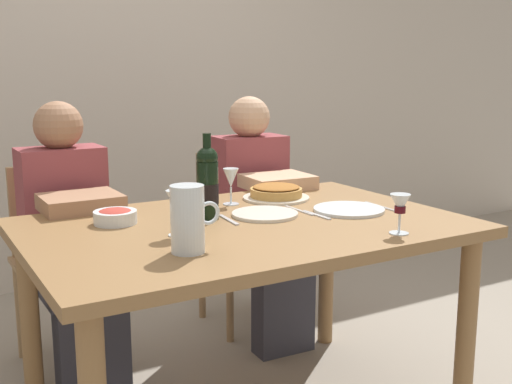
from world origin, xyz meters
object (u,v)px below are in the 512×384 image
at_px(water_pitcher, 188,223).
at_px(chair_right, 238,226).
at_px(wine_glass_right_diner, 400,206).
at_px(dining_table, 245,248).
at_px(baked_tart, 276,192).
at_px(diner_left, 72,237).
at_px(diner_right, 260,212).
at_px(salad_bowl, 115,216).
at_px(wine_glass_left_diner, 177,203).
at_px(chair_left, 59,251).
at_px(wine_glass_centre, 231,180).
at_px(dinner_plate_left_setting, 265,214).
at_px(wine_bottle, 207,183).
at_px(dinner_plate_right_setting, 349,210).

distance_m(water_pitcher, chair_right, 1.41).
relative_size(water_pitcher, wine_glass_right_diner, 1.51).
bearing_deg(dining_table, wine_glass_right_diner, -47.41).
xyz_separation_m(baked_tart, wine_glass_right_diner, (0.05, -0.68, 0.06)).
bearing_deg(diner_left, wine_glass_right_diner, 127.26).
distance_m(dining_table, diner_right, 0.79).
relative_size(salad_bowl, diner_left, 0.13).
bearing_deg(baked_tart, salad_bowl, -173.60).
xyz_separation_m(wine_glass_left_diner, diner_left, (-0.17, 0.70, -0.25)).
bearing_deg(wine_glass_left_diner, chair_right, 52.20).
height_order(wine_glass_right_diner, chair_left, wine_glass_right_diner).
xyz_separation_m(baked_tart, chair_right, (0.15, 0.60, -0.29)).
xyz_separation_m(water_pitcher, wine_glass_centre, (0.42, 0.52, 0.01)).
height_order(water_pitcher, chair_right, water_pitcher).
bearing_deg(wine_glass_centre, chair_right, 59.26).
xyz_separation_m(dining_table, wine_glass_centre, (0.09, 0.29, 0.19)).
bearing_deg(wine_glass_left_diner, dinner_plate_left_setting, 14.69).
bearing_deg(salad_bowl, diner_left, 96.38).
xyz_separation_m(wine_bottle, salad_bowl, (-0.31, 0.10, -0.10)).
bearing_deg(salad_bowl, chair_right, 38.60).
xyz_separation_m(wine_glass_centre, diner_left, (-0.54, 0.36, -0.24)).
bearing_deg(chair_left, dining_table, 116.41).
bearing_deg(salad_bowl, wine_bottle, -18.17).
bearing_deg(wine_glass_right_diner, diner_left, 127.88).
bearing_deg(diner_right, diner_left, 2.63).
xyz_separation_m(wine_glass_right_diner, dinner_plate_right_setting, (0.07, 0.35, -0.09)).
bearing_deg(wine_glass_centre, salad_bowl, -171.12).
bearing_deg(water_pitcher, wine_glass_left_diner, 75.80).
height_order(wine_glass_right_diner, dinner_plate_right_setting, wine_glass_right_diner).
height_order(wine_glass_centre, chair_right, wine_glass_centre).
distance_m(baked_tart, diner_left, 0.85).
bearing_deg(wine_glass_left_diner, salad_bowl, 115.98).
distance_m(wine_glass_left_diner, wine_glass_centre, 0.50).
relative_size(wine_glass_left_diner, diner_left, 0.13).
bearing_deg(wine_bottle, chair_right, 55.06).
bearing_deg(chair_left, baked_tart, 141.14).
height_order(wine_bottle, diner_left, diner_left).
bearing_deg(chair_right, diner_right, 90.38).
bearing_deg(wine_glass_left_diner, baked_tart, 30.10).
xyz_separation_m(wine_glass_right_diner, wine_glass_centre, (-0.26, 0.67, 0.01)).
distance_m(dinner_plate_right_setting, chair_right, 0.97).
distance_m(wine_glass_left_diner, chair_left, 1.02).
bearing_deg(wine_glass_left_diner, wine_bottle, 40.73).
height_order(wine_glass_centre, diner_left, diner_left).
relative_size(wine_glass_right_diner, dinner_plate_right_setting, 0.49).
height_order(water_pitcher, dinner_plate_right_setting, water_pitcher).
relative_size(dining_table, diner_right, 1.29).
height_order(dinner_plate_left_setting, diner_right, diner_right).
bearing_deg(diner_left, chair_right, -165.61).
bearing_deg(water_pitcher, wine_glass_centre, 51.48).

